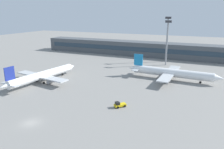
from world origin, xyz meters
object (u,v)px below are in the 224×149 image
at_px(airplane_mid, 172,73).
at_px(floodlight_tower_east, 167,36).
at_px(floodlight_tower_west, 167,39).
at_px(baggage_tug_yellow, 119,105).
at_px(airplane_near, 43,75).

height_order(airplane_mid, floodlight_tower_east, floodlight_tower_east).
distance_m(floodlight_tower_west, floodlight_tower_east, 8.54).
xyz_separation_m(airplane_mid, baggage_tug_yellow, (-10.23, -34.34, -2.15)).
distance_m(airplane_near, airplane_mid, 53.19).
height_order(airplane_mid, floodlight_tower_west, floodlight_tower_west).
distance_m(airplane_mid, baggage_tug_yellow, 35.89).
bearing_deg(floodlight_tower_west, airplane_near, -129.20).
bearing_deg(baggage_tug_yellow, airplane_mid, 73.41).
relative_size(airplane_mid, floodlight_tower_west, 1.67).
bearing_deg(airplane_near, baggage_tug_yellow, -16.21).
bearing_deg(baggage_tug_yellow, floodlight_tower_east, 88.90).
relative_size(airplane_near, airplane_mid, 0.95).
bearing_deg(floodlight_tower_west, floodlight_tower_east, 100.87).
bearing_deg(airplane_mid, baggage_tug_yellow, -106.59).
xyz_separation_m(baggage_tug_yellow, floodlight_tower_west, (2.93, 60.51, 12.88)).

